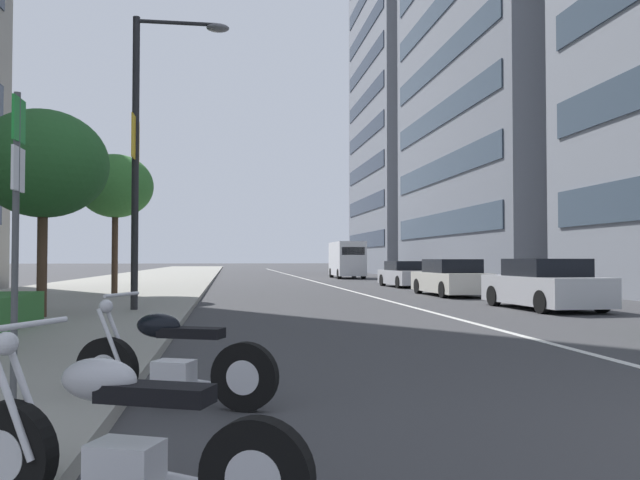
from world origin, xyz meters
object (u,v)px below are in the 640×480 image
object	(u,v)px
street_lamp_with_banners	(150,131)
street_tree_near_plaza_corner	(115,187)
car_lead_in_lane	(544,286)
street_tree_far_plaza	(43,164)
car_far_down_avenue	(406,275)
motorcycle_mid_row	(172,363)
car_mid_block_traffic	(450,278)
motorcycle_by_sign_pole	(122,445)
delivery_van_ahead	(347,259)
parking_sign_by_curb	(16,208)

from	to	relation	value
street_lamp_with_banners	street_tree_near_plaza_corner	xyz separation A→B (m)	(7.14, 2.08, -0.66)
street_lamp_with_banners	street_tree_near_plaza_corner	distance (m)	7.47
car_lead_in_lane	street_tree_far_plaza	distance (m)	13.62
car_far_down_avenue	street_lamp_with_banners	distance (m)	19.10
motorcycle_mid_row	car_mid_block_traffic	bearing A→B (deg)	-95.00
car_far_down_avenue	street_tree_near_plaza_corner	xyz separation A→B (m)	(-7.90, 13.09, 3.44)
car_lead_in_lane	car_mid_block_traffic	size ratio (longest dim) A/B	0.94
motorcycle_by_sign_pole	car_far_down_avenue	distance (m)	29.79
delivery_van_ahead	street_tree_far_plaza	distance (m)	34.43
car_lead_in_lane	street_lamp_with_banners	distance (m)	11.74
parking_sign_by_curb	street_tree_far_plaza	size ratio (longest dim) A/B	0.60
car_mid_block_traffic	delivery_van_ahead	world-z (taller)	delivery_van_ahead
delivery_van_ahead	street_tree_far_plaza	bearing A→B (deg)	158.71
motorcycle_mid_row	car_lead_in_lane	distance (m)	14.45
motorcycle_by_sign_pole	car_far_down_avenue	world-z (taller)	car_far_down_avenue
motorcycle_by_sign_pole	motorcycle_mid_row	size ratio (longest dim) A/B	1.01
street_lamp_with_banners	street_tree_near_plaza_corner	world-z (taller)	street_lamp_with_banners
motorcycle_by_sign_pole	street_tree_near_plaza_corner	world-z (taller)	street_tree_near_plaza_corner
car_lead_in_lane	parking_sign_by_curb	distance (m)	15.67
motorcycle_mid_row	street_lamp_with_banners	bearing A→B (deg)	-59.59
car_lead_in_lane	car_far_down_avenue	distance (m)	14.61
car_mid_block_traffic	street_lamp_with_banners	xyz separation A→B (m)	(-7.32, 10.65, 4.06)
motorcycle_by_sign_pole	delivery_van_ahead	size ratio (longest dim) A/B	0.37
delivery_van_ahead	car_lead_in_lane	bearing A→B (deg)	-178.81
car_mid_block_traffic	street_lamp_with_banners	bearing A→B (deg)	123.77
street_tree_far_plaza	car_mid_block_traffic	bearing A→B (deg)	-54.41
street_lamp_with_banners	street_tree_far_plaza	xyz separation A→B (m)	(-1.82, 2.12, -1.17)
car_far_down_avenue	street_tree_near_plaza_corner	bearing A→B (deg)	118.68
motorcycle_mid_row	street_tree_far_plaza	bearing A→B (deg)	-44.98
car_mid_block_traffic	street_lamp_with_banners	distance (m)	13.55
motorcycle_by_sign_pole	car_lead_in_lane	bearing A→B (deg)	-102.50
motorcycle_mid_row	street_lamp_with_banners	xyz separation A→B (m)	(10.42, 1.47, 4.31)
street_tree_near_plaza_corner	parking_sign_by_curb	bearing A→B (deg)	-173.03
street_lamp_with_banners	car_lead_in_lane	bearing A→B (deg)	-87.71
delivery_van_ahead	parking_sign_by_curb	xyz separation A→B (m)	(-40.81, 10.63, 0.47)
car_far_down_avenue	street_tree_near_plaza_corner	world-z (taller)	street_tree_near_plaza_corner
delivery_van_ahead	motorcycle_by_sign_pole	bearing A→B (deg)	168.52
car_lead_in_lane	parking_sign_by_curb	xyz separation A→B (m)	(-11.20, 10.89, 1.23)
car_far_down_avenue	delivery_van_ahead	size ratio (longest dim) A/B	0.81
motorcycle_by_sign_pole	motorcycle_mid_row	xyz separation A→B (m)	(2.74, -0.04, 0.01)
motorcycle_mid_row	car_lead_in_lane	xyz separation A→B (m)	(10.86, -9.53, 0.25)
motorcycle_mid_row	delivery_van_ahead	distance (m)	41.52
street_tree_far_plaza	street_tree_near_plaza_corner	world-z (taller)	street_tree_near_plaza_corner
car_far_down_avenue	parking_sign_by_curb	size ratio (longest dim) A/B	1.56
motorcycle_by_sign_pole	street_lamp_with_banners	distance (m)	13.92
motorcycle_mid_row	car_far_down_avenue	size ratio (longest dim) A/B	0.46
car_far_down_avenue	parking_sign_by_curb	world-z (taller)	parking_sign_by_curb
motorcycle_mid_row	street_tree_far_plaza	world-z (taller)	street_tree_far_plaza
parking_sign_by_curb	street_tree_far_plaza	xyz separation A→B (m)	(8.94, 2.23, 1.66)
motorcycle_by_sign_pole	parking_sign_by_curb	distance (m)	3.11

